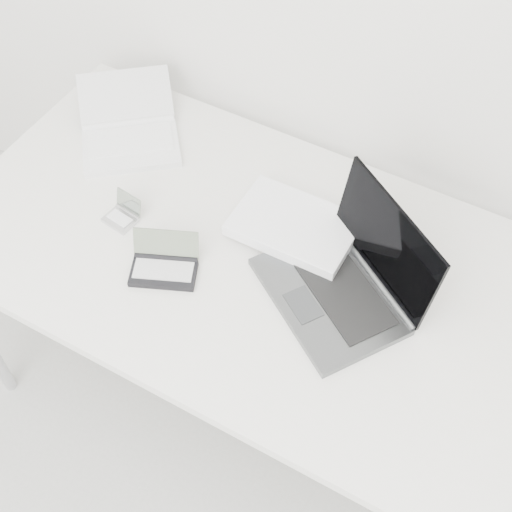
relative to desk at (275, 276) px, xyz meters
The scene contains 5 objects.
desk is the anchor object (origin of this frame).
laptop_large 0.14m from the desk, 28.29° to the left, with size 0.52×0.41×0.23m.
netbook_open_white 0.57m from the desk, 161.27° to the left, with size 0.39×0.40×0.09m.
pda_silver 0.40m from the desk, behind, with size 0.08×0.08×0.06m.
palmtop_charcoal 0.26m from the desk, 147.54° to the right, with size 0.18×0.16×0.08m.
Camera 1 is at (0.44, 0.67, 2.06)m, focal length 50.00 mm.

